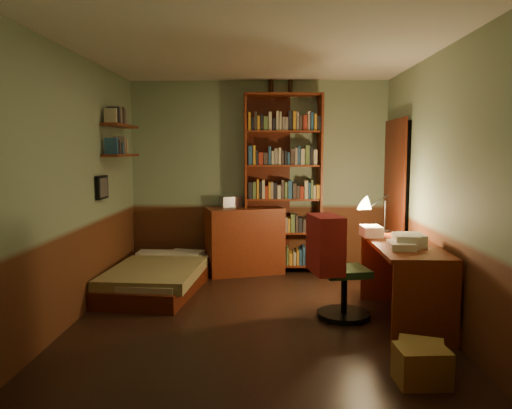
{
  "coord_description": "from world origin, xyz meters",
  "views": [
    {
      "loc": [
        0.11,
        -4.88,
        1.66
      ],
      "look_at": [
        0.0,
        0.25,
        1.1
      ],
      "focal_mm": 35.0,
      "sensor_mm": 36.0,
      "label": 1
    }
  ],
  "objects_px": {
    "mini_stereo": "(230,201)",
    "cardboard_box_a": "(422,366)",
    "desk": "(403,283)",
    "cardboard_box_b": "(420,357)",
    "office_chair": "(344,272)",
    "dresser": "(244,240)",
    "bookshelf": "(282,184)",
    "bed": "(157,268)",
    "desk_lamp": "(385,208)"
  },
  "relations": [
    {
      "from": "mini_stereo",
      "to": "cardboard_box_a",
      "type": "relative_size",
      "value": 0.75
    },
    {
      "from": "desk",
      "to": "cardboard_box_b",
      "type": "xyz_separation_m",
      "value": [
        -0.17,
        -1.13,
        -0.26
      ]
    },
    {
      "from": "desk",
      "to": "cardboard_box_a",
      "type": "height_order",
      "value": "desk"
    },
    {
      "from": "office_chair",
      "to": "cardboard_box_a",
      "type": "xyz_separation_m",
      "value": [
        0.34,
        -1.41,
        -0.33
      ]
    },
    {
      "from": "desk",
      "to": "mini_stereo",
      "type": "bearing_deg",
      "value": 133.06
    },
    {
      "from": "dresser",
      "to": "office_chair",
      "type": "bearing_deg",
      "value": -77.65
    },
    {
      "from": "dresser",
      "to": "bookshelf",
      "type": "relative_size",
      "value": 0.42
    },
    {
      "from": "bed",
      "to": "cardboard_box_b",
      "type": "relative_size",
      "value": 5.37
    },
    {
      "from": "office_chair",
      "to": "desk_lamp",
      "type": "bearing_deg",
      "value": 38.22
    },
    {
      "from": "bookshelf",
      "to": "cardboard_box_b",
      "type": "xyz_separation_m",
      "value": [
        0.95,
        -3.11,
        -1.09
      ]
    },
    {
      "from": "cardboard_box_b",
      "to": "bed",
      "type": "bearing_deg",
      "value": 138.57
    },
    {
      "from": "mini_stereo",
      "to": "cardboard_box_b",
      "type": "distance_m",
      "value": 3.66
    },
    {
      "from": "cardboard_box_b",
      "to": "office_chair",
      "type": "bearing_deg",
      "value": 107.73
    },
    {
      "from": "office_chair",
      "to": "cardboard_box_a",
      "type": "distance_m",
      "value": 1.49
    },
    {
      "from": "bed",
      "to": "mini_stereo",
      "type": "xyz_separation_m",
      "value": [
        0.81,
        0.98,
        0.7
      ]
    },
    {
      "from": "bed",
      "to": "bookshelf",
      "type": "height_order",
      "value": "bookshelf"
    },
    {
      "from": "bed",
      "to": "cardboard_box_a",
      "type": "relative_size",
      "value": 4.94
    },
    {
      "from": "bookshelf",
      "to": "desk_lamp",
      "type": "distance_m",
      "value": 1.68
    },
    {
      "from": "desk",
      "to": "office_chair",
      "type": "bearing_deg",
      "value": 172.54
    },
    {
      "from": "mini_stereo",
      "to": "desk",
      "type": "distance_m",
      "value": 2.78
    },
    {
      "from": "desk",
      "to": "cardboard_box_b",
      "type": "distance_m",
      "value": 1.17
    },
    {
      "from": "office_chair",
      "to": "cardboard_box_a",
      "type": "relative_size",
      "value": 2.59
    },
    {
      "from": "office_chair",
      "to": "cardboard_box_a",
      "type": "bearing_deg",
      "value": -88.11
    },
    {
      "from": "mini_stereo",
      "to": "bookshelf",
      "type": "xyz_separation_m",
      "value": [
        0.71,
        -0.04,
        0.24
      ]
    },
    {
      "from": "mini_stereo",
      "to": "desk",
      "type": "height_order",
      "value": "mini_stereo"
    },
    {
      "from": "desk_lamp",
      "to": "bookshelf",
      "type": "bearing_deg",
      "value": 152.62
    },
    {
      "from": "office_chair",
      "to": "mini_stereo",
      "type": "bearing_deg",
      "value": 111.74
    },
    {
      "from": "desk",
      "to": "office_chair",
      "type": "height_order",
      "value": "office_chair"
    },
    {
      "from": "bookshelf",
      "to": "desk",
      "type": "xyz_separation_m",
      "value": [
        1.12,
        -1.98,
        -0.82
      ]
    },
    {
      "from": "dresser",
      "to": "cardboard_box_b",
      "type": "xyz_separation_m",
      "value": [
        1.46,
        -3.02,
        -0.33
      ]
    },
    {
      "from": "bookshelf",
      "to": "bed",
      "type": "bearing_deg",
      "value": -153.28
    },
    {
      "from": "mini_stereo",
      "to": "cardboard_box_a",
      "type": "xyz_separation_m",
      "value": [
        1.6,
        -3.35,
        -0.83
      ]
    },
    {
      "from": "bed",
      "to": "cardboard_box_b",
      "type": "bearing_deg",
      "value": -34.46
    },
    {
      "from": "dresser",
      "to": "bookshelf",
      "type": "height_order",
      "value": "bookshelf"
    },
    {
      "from": "mini_stereo",
      "to": "cardboard_box_b",
      "type": "height_order",
      "value": "mini_stereo"
    },
    {
      "from": "desk_lamp",
      "to": "office_chair",
      "type": "relative_size",
      "value": 0.59
    },
    {
      "from": "mini_stereo",
      "to": "office_chair",
      "type": "distance_m",
      "value": 2.37
    },
    {
      "from": "cardboard_box_a",
      "to": "cardboard_box_b",
      "type": "distance_m",
      "value": 0.21
    },
    {
      "from": "bed",
      "to": "cardboard_box_b",
      "type": "height_order",
      "value": "bed"
    },
    {
      "from": "bookshelf",
      "to": "cardboard_box_a",
      "type": "relative_size",
      "value": 6.76
    },
    {
      "from": "mini_stereo",
      "to": "bed",
      "type": "bearing_deg",
      "value": -150.92
    },
    {
      "from": "bed",
      "to": "dresser",
      "type": "height_order",
      "value": "dresser"
    },
    {
      "from": "office_chair",
      "to": "cardboard_box_b",
      "type": "distance_m",
      "value": 1.32
    },
    {
      "from": "desk_lamp",
      "to": "office_chair",
      "type": "bearing_deg",
      "value": -108.42
    },
    {
      "from": "bookshelf",
      "to": "cardboard_box_b",
      "type": "height_order",
      "value": "bookshelf"
    },
    {
      "from": "dresser",
      "to": "office_chair",
      "type": "xyz_separation_m",
      "value": [
        1.07,
        -1.81,
        0.01
      ]
    },
    {
      "from": "bed",
      "to": "mini_stereo",
      "type": "distance_m",
      "value": 1.45
    },
    {
      "from": "desk_lamp",
      "to": "cardboard_box_a",
      "type": "relative_size",
      "value": 1.52
    },
    {
      "from": "desk",
      "to": "bookshelf",
      "type": "bearing_deg",
      "value": 120.4
    },
    {
      "from": "dresser",
      "to": "desk",
      "type": "bearing_deg",
      "value": -67.52
    }
  ]
}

